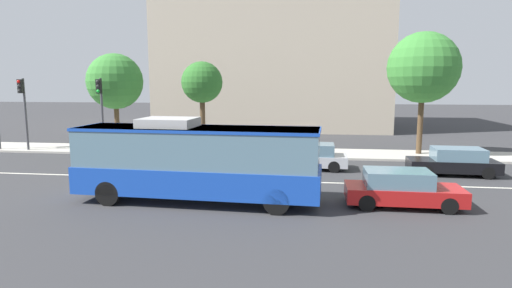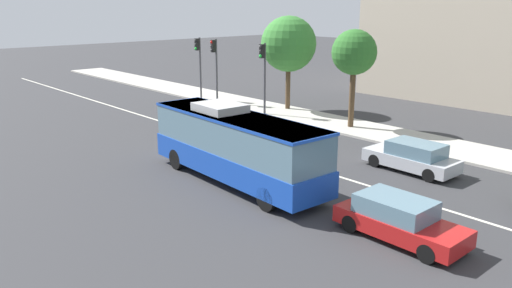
{
  "view_description": "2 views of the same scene",
  "coord_description": "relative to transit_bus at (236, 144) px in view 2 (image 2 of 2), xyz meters",
  "views": [
    {
      "loc": [
        7.92,
        -20.36,
        4.88
      ],
      "look_at": [
        5.62,
        -2.6,
        2.25
      ],
      "focal_mm": 29.32,
      "sensor_mm": 36.0,
      "label": 1
    },
    {
      "loc": [
        20.22,
        -18.04,
        7.85
      ],
      "look_at": [
        3.48,
        -2.94,
        1.62
      ],
      "focal_mm": 35.62,
      "sensor_mm": 36.0,
      "label": 2
    }
  ],
  "objects": [
    {
      "name": "street_tree_kerbside_left",
      "position": [
        -9.82,
        13.31,
        3.16
      ],
      "size": [
        4.1,
        4.1,
        7.04
      ],
      "color": "#4C3823",
      "rests_on": "ground_plane"
    },
    {
      "name": "street_tree_kerbside_right",
      "position": [
        -2.9,
        12.12,
        3.06
      ],
      "size": [
        2.85,
        2.85,
        6.36
      ],
      "color": "#4C3823",
      "rests_on": "ground_plane"
    },
    {
      "name": "sedan_red",
      "position": [
        8.2,
        0.41,
        -1.09
      ],
      "size": [
        4.51,
        1.84,
        1.46
      ],
      "rotation": [
        0.0,
        0.0,
        -0.01
      ],
      "color": "#B21919",
      "rests_on": "ground_plane"
    },
    {
      "name": "traffic_light_far_corner",
      "position": [
        -15.45,
        10.74,
        1.75
      ],
      "size": [
        0.34,
        0.62,
        5.2
      ],
      "rotation": [
        0.0,
        0.0,
        -1.63
      ],
      "color": "#47474C",
      "rests_on": "ground_plane"
    },
    {
      "name": "lane_centre_line",
      "position": [
        -3.37,
        4.04,
        -1.8
      ],
      "size": [
        76.0,
        0.16,
        0.01
      ],
      "primitive_type": "cube",
      "color": "silver",
      "rests_on": "ground_plane"
    },
    {
      "name": "transit_bus",
      "position": [
        0.0,
        0.0,
        0.0
      ],
      "size": [
        10.1,
        2.96,
        3.46
      ],
      "rotation": [
        0.0,
        0.0,
        -0.05
      ],
      "color": "#1947B7",
      "rests_on": "ground_plane"
    },
    {
      "name": "sedan_silver",
      "position": [
        4.5,
        7.35,
        -1.09
      ],
      "size": [
        4.53,
        1.88,
        1.46
      ],
      "rotation": [
        0.0,
        0.0,
        3.12
      ],
      "color": "#B7BABF",
      "rests_on": "ground_plane"
    },
    {
      "name": "ground_plane",
      "position": [
        -3.37,
        4.04,
        -1.81
      ],
      "size": [
        160.0,
        160.0,
        0.0
      ],
      "primitive_type": "plane",
      "color": "#333335"
    },
    {
      "name": "sidewalk_kerb",
      "position": [
        -3.37,
        12.31,
        -1.74
      ],
      "size": [
        80.0,
        3.89,
        0.14
      ],
      "primitive_type": "cube",
      "color": "#B2ADA3",
      "rests_on": "ground_plane"
    },
    {
      "name": "traffic_light_near_corner",
      "position": [
        -17.69,
        10.78,
        1.75
      ],
      "size": [
        0.34,
        0.62,
        5.2
      ],
      "rotation": [
        0.0,
        0.0,
        -1.49
      ],
      "color": "#47474C",
      "rests_on": "ground_plane"
    },
    {
      "name": "traffic_light_mid_block",
      "position": [
        -9.58,
        10.55,
        1.75
      ],
      "size": [
        0.33,
        0.62,
        5.2
      ],
      "rotation": [
        0.0,
        0.0,
        -1.54
      ],
      "color": "#47474C",
      "rests_on": "ground_plane"
    }
  ]
}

